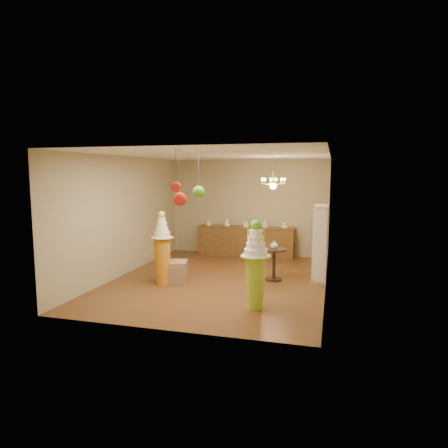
% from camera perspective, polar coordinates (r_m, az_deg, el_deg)
% --- Properties ---
extents(floor, '(6.50, 6.50, 0.00)m').
position_cam_1_polar(floor, '(9.79, -0.65, -7.98)').
color(floor, '#5A3418').
rests_on(floor, ground).
extents(ceiling, '(6.50, 6.50, 0.00)m').
position_cam_1_polar(ceiling, '(9.45, -0.67, 9.86)').
color(ceiling, white).
rests_on(ceiling, ground).
extents(wall_back, '(5.00, 0.04, 3.00)m').
position_cam_1_polar(wall_back, '(12.64, 3.41, 2.38)').
color(wall_back, tan).
rests_on(wall_back, ground).
extents(wall_front, '(5.00, 0.04, 3.00)m').
position_cam_1_polar(wall_front, '(6.47, -8.63, -2.35)').
color(wall_front, tan).
rests_on(wall_front, ground).
extents(wall_left, '(0.04, 6.50, 3.00)m').
position_cam_1_polar(wall_left, '(10.47, -13.93, 1.17)').
color(wall_left, tan).
rests_on(wall_left, ground).
extents(wall_right, '(0.04, 6.50, 3.00)m').
position_cam_1_polar(wall_right, '(9.14, 14.59, 0.29)').
color(wall_right, tan).
rests_on(wall_right, ground).
extents(pedestal_green, '(0.70, 0.70, 1.71)m').
position_cam_1_polar(pedestal_green, '(7.62, 4.53, -6.69)').
color(pedestal_green, '#A0C82C').
rests_on(pedestal_green, floor).
extents(pedestal_orange, '(0.64, 0.64, 1.72)m').
position_cam_1_polar(pedestal_orange, '(9.34, -8.79, -4.40)').
color(pedestal_orange, '#C37D16').
rests_on(pedestal_orange, floor).
extents(burlap_riser, '(0.68, 0.68, 0.51)m').
position_cam_1_polar(burlap_riser, '(9.59, -6.99, -6.78)').
color(burlap_riser, '#806446').
rests_on(burlap_riser, floor).
extents(sideboard, '(3.04, 0.54, 1.16)m').
position_cam_1_polar(sideboard, '(12.50, 3.11, -2.39)').
color(sideboard, brown).
rests_on(sideboard, floor).
extents(shelving_unit, '(0.33, 1.20, 1.80)m').
position_cam_1_polar(shelving_unit, '(10.02, 13.62, -2.54)').
color(shelving_unit, beige).
rests_on(shelving_unit, floor).
extents(round_table, '(0.66, 0.66, 0.77)m').
position_cam_1_polar(round_table, '(9.73, 7.15, -5.09)').
color(round_table, black).
rests_on(round_table, floor).
extents(vase, '(0.24, 0.24, 0.20)m').
position_cam_1_polar(vase, '(9.66, 7.18, -2.93)').
color(vase, beige).
rests_on(vase, round_table).
extents(pom_red_left, '(0.24, 0.24, 1.00)m').
position_cam_1_polar(pom_red_left, '(7.11, -6.32, 3.57)').
color(pom_red_left, '#453D32').
rests_on(pom_red_left, ceiling).
extents(pom_green_mid, '(0.21, 0.21, 0.87)m').
position_cam_1_polar(pom_green_mid, '(7.30, -3.66, 4.65)').
color(pom_green_mid, '#453D32').
rests_on(pom_green_mid, ceiling).
extents(pom_red_right, '(0.18, 0.18, 0.75)m').
position_cam_1_polar(pom_red_right, '(6.93, -6.86, 5.29)').
color(pom_red_right, '#453D32').
rests_on(pom_red_right, ceiling).
extents(chandelier, '(0.76, 0.76, 0.85)m').
position_cam_1_polar(chandelier, '(10.38, 7.04, 5.72)').
color(chandelier, '#F2DE55').
rests_on(chandelier, ceiling).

